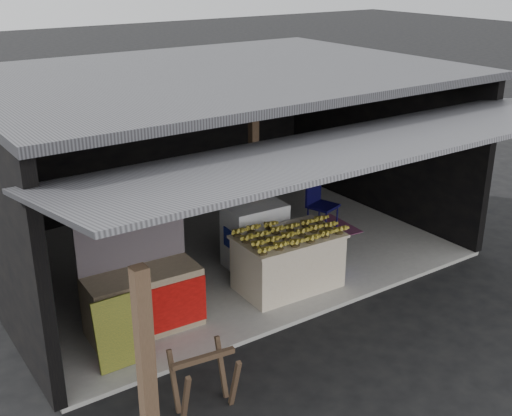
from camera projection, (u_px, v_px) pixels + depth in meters
ground at (314, 318)px, 8.75m from camera, size 80.00×80.00×0.00m
concrete_slab at (219, 251)px, 10.65m from camera, size 7.00×5.00×0.06m
shophouse at (205, 126)px, 10.14m from camera, size 7.40×7.29×3.02m
banana_table at (288, 261)px, 9.30m from camera, size 1.54×0.99×0.83m
banana_pile at (289, 230)px, 9.12m from camera, size 1.42×0.89×0.16m
white_crate at (255, 235)px, 9.95m from camera, size 0.94×0.66×1.01m
neighbor_stall at (143, 298)px, 8.22m from camera, size 1.49×0.72×1.50m
green_signboard at (120, 332)px, 7.49m from camera, size 0.59×0.18×0.88m
sawhorse at (204, 376)px, 6.82m from camera, size 0.71×0.67×0.68m
water_barrel at (328, 257)px, 9.80m from camera, size 0.34×0.34×0.50m
plastic_chair at (318, 200)px, 11.22m from camera, size 0.57×0.57×0.96m
magenta_rug at (313, 231)px, 11.37m from camera, size 1.57×1.10×0.01m
picture_frames at (140, 113)px, 11.71m from camera, size 1.62×0.04×0.46m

